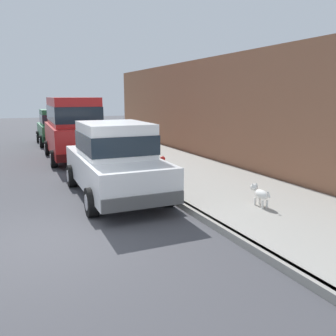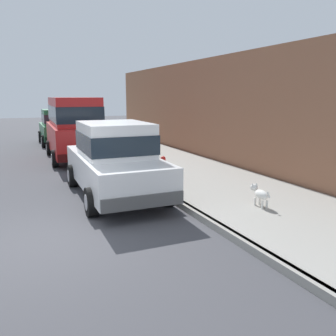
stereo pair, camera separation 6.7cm
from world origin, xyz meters
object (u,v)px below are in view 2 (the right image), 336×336
Objects in this scene: car_red_van at (74,125)px; car_green_hatchback at (58,126)px; fire_hydrant at (163,169)px; car_white_sedan at (115,159)px; dog_white at (260,193)px.

car_red_van is 5.15m from car_green_hatchback.
car_green_hatchback is 10.81m from fire_hydrant.
car_green_hatchback is (0.00, 5.13, -0.42)m from car_red_van.
car_red_van is at bearing 89.55° from car_white_sedan.
car_green_hatchback is at bearing 89.73° from car_white_sedan.
car_white_sedan reaches higher than fire_hydrant.
car_red_van is at bearing 106.22° from dog_white.
dog_white is 1.04× the size of fire_hydrant.
dog_white is at bearing -73.78° from car_red_van.
car_red_van is 6.58× the size of dog_white.
car_red_van is 5.84m from fire_hydrant.
car_red_van reaches higher than car_white_sedan.
car_white_sedan is 0.93× the size of car_red_van.
car_white_sedan is 6.14× the size of dog_white.
car_white_sedan is at bearing -90.27° from car_green_hatchback.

